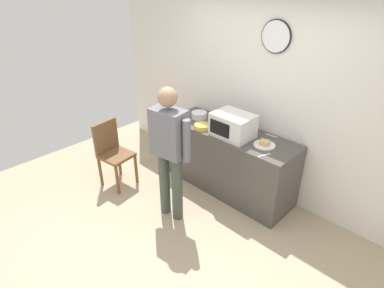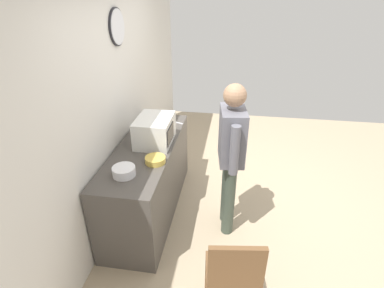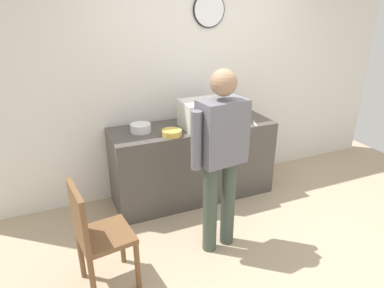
{
  "view_description": "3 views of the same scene",
  "coord_description": "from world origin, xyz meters",
  "px_view_note": "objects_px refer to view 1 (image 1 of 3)",
  "views": [
    {
      "loc": [
        2.07,
        -1.87,
        2.77
      ],
      "look_at": [
        -0.45,
        0.73,
        0.81
      ],
      "focal_mm": 30.33,
      "sensor_mm": 36.0,
      "label": 1
    },
    {
      "loc": [
        -3.05,
        0.26,
        2.49
      ],
      "look_at": [
        -0.2,
        0.7,
        0.94
      ],
      "focal_mm": 28.01,
      "sensor_mm": 36.0,
      "label": 2
    },
    {
      "loc": [
        -1.64,
        -2.08,
        2.16
      ],
      "look_at": [
        -0.42,
        0.81,
        0.85
      ],
      "focal_mm": 31.74,
      "sensor_mm": 36.0,
      "label": 3
    }
  ],
  "objects_px": {
    "fork_utensil": "(272,136)",
    "spoon_utensil": "(264,155)",
    "salad_bowl": "(199,115)",
    "sandwich_plate": "(264,144)",
    "cereal_bowl": "(202,127)",
    "wooden_chair": "(112,151)",
    "person_standing": "(169,146)",
    "microwave": "(233,125)"
  },
  "relations": [
    {
      "from": "cereal_bowl",
      "to": "fork_utensil",
      "type": "height_order",
      "value": "cereal_bowl"
    },
    {
      "from": "sandwich_plate",
      "to": "salad_bowl",
      "type": "relative_size",
      "value": 1.21
    },
    {
      "from": "wooden_chair",
      "to": "salad_bowl",
      "type": "bearing_deg",
      "value": 57.9
    },
    {
      "from": "sandwich_plate",
      "to": "wooden_chair",
      "type": "bearing_deg",
      "value": -150.62
    },
    {
      "from": "fork_utensil",
      "to": "wooden_chair",
      "type": "height_order",
      "value": "wooden_chair"
    },
    {
      "from": "sandwich_plate",
      "to": "salad_bowl",
      "type": "height_order",
      "value": "salad_bowl"
    },
    {
      "from": "wooden_chair",
      "to": "microwave",
      "type": "bearing_deg",
      "value": 34.82
    },
    {
      "from": "fork_utensil",
      "to": "person_standing",
      "type": "bearing_deg",
      "value": -116.49
    },
    {
      "from": "spoon_utensil",
      "to": "person_standing",
      "type": "xyz_separation_m",
      "value": [
        -0.81,
        -0.72,
        0.1
      ]
    },
    {
      "from": "cereal_bowl",
      "to": "fork_utensil",
      "type": "xyz_separation_m",
      "value": [
        0.78,
        0.46,
        -0.03
      ]
    },
    {
      "from": "spoon_utensil",
      "to": "person_standing",
      "type": "relative_size",
      "value": 0.1
    },
    {
      "from": "sandwich_plate",
      "to": "person_standing",
      "type": "bearing_deg",
      "value": -126.23
    },
    {
      "from": "sandwich_plate",
      "to": "salad_bowl",
      "type": "xyz_separation_m",
      "value": [
        -1.13,
        0.05,
        0.02
      ]
    },
    {
      "from": "sandwich_plate",
      "to": "cereal_bowl",
      "type": "height_order",
      "value": "sandwich_plate"
    },
    {
      "from": "salad_bowl",
      "to": "fork_utensil",
      "type": "relative_size",
      "value": 1.28
    },
    {
      "from": "salad_bowl",
      "to": "spoon_utensil",
      "type": "height_order",
      "value": "salad_bowl"
    },
    {
      "from": "cereal_bowl",
      "to": "wooden_chair",
      "type": "distance_m",
      "value": 1.32
    },
    {
      "from": "fork_utensil",
      "to": "spoon_utensil",
      "type": "distance_m",
      "value": 0.53
    },
    {
      "from": "fork_utensil",
      "to": "spoon_utensil",
      "type": "relative_size",
      "value": 1.0
    },
    {
      "from": "cereal_bowl",
      "to": "wooden_chair",
      "type": "bearing_deg",
      "value": -138.3
    },
    {
      "from": "microwave",
      "to": "cereal_bowl",
      "type": "xyz_separation_m",
      "value": [
        -0.42,
        -0.11,
        -0.12
      ]
    },
    {
      "from": "spoon_utensil",
      "to": "cereal_bowl",
      "type": "bearing_deg",
      "value": 178.39
    },
    {
      "from": "salad_bowl",
      "to": "sandwich_plate",
      "type": "bearing_deg",
      "value": -2.75
    },
    {
      "from": "microwave",
      "to": "fork_utensil",
      "type": "xyz_separation_m",
      "value": [
        0.36,
        0.35,
        -0.15
      ]
    },
    {
      "from": "salad_bowl",
      "to": "fork_utensil",
      "type": "distance_m",
      "value": 1.08
    },
    {
      "from": "fork_utensil",
      "to": "person_standing",
      "type": "distance_m",
      "value": 1.35
    },
    {
      "from": "person_standing",
      "to": "wooden_chair",
      "type": "bearing_deg",
      "value": -175.63
    },
    {
      "from": "cereal_bowl",
      "to": "fork_utensil",
      "type": "bearing_deg",
      "value": 30.47
    },
    {
      "from": "sandwich_plate",
      "to": "person_standing",
      "type": "distance_m",
      "value": 1.15
    },
    {
      "from": "microwave",
      "to": "fork_utensil",
      "type": "relative_size",
      "value": 2.94
    },
    {
      "from": "spoon_utensil",
      "to": "wooden_chair",
      "type": "height_order",
      "value": "wooden_chair"
    },
    {
      "from": "cereal_bowl",
      "to": "person_standing",
      "type": "xyz_separation_m",
      "value": [
        0.18,
        -0.75,
        0.07
      ]
    },
    {
      "from": "spoon_utensil",
      "to": "sandwich_plate",
      "type": "bearing_deg",
      "value": 122.94
    },
    {
      "from": "microwave",
      "to": "cereal_bowl",
      "type": "bearing_deg",
      "value": -165.19
    },
    {
      "from": "microwave",
      "to": "spoon_utensil",
      "type": "relative_size",
      "value": 2.94
    },
    {
      "from": "microwave",
      "to": "person_standing",
      "type": "height_order",
      "value": "person_standing"
    },
    {
      "from": "person_standing",
      "to": "fork_utensil",
      "type": "bearing_deg",
      "value": 63.51
    },
    {
      "from": "salad_bowl",
      "to": "wooden_chair",
      "type": "relative_size",
      "value": 0.23
    },
    {
      "from": "sandwich_plate",
      "to": "person_standing",
      "type": "relative_size",
      "value": 0.16
    },
    {
      "from": "cereal_bowl",
      "to": "person_standing",
      "type": "distance_m",
      "value": 0.77
    },
    {
      "from": "salad_bowl",
      "to": "person_standing",
      "type": "bearing_deg",
      "value": -65.36
    },
    {
      "from": "spoon_utensil",
      "to": "wooden_chair",
      "type": "bearing_deg",
      "value": -157.32
    }
  ]
}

